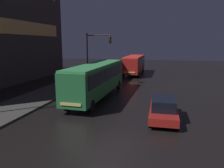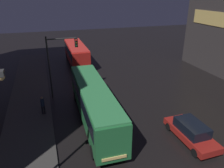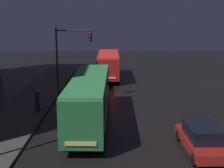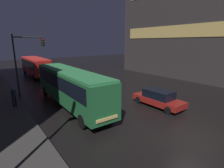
% 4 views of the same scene
% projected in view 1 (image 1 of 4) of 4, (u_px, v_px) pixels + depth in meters
% --- Properties ---
extents(ground_plane, '(120.00, 120.00, 0.00)m').
position_uv_depth(ground_plane, '(105.00, 147.00, 11.21)').
color(ground_plane, black).
extents(sidewalk_left, '(4.00, 48.00, 0.15)m').
position_uv_depth(sidewalk_left, '(48.00, 93.00, 22.82)').
color(sidewalk_left, '#3D3A38').
rests_on(sidewalk_left, ground).
extents(bus_near, '(2.61, 11.94, 3.30)m').
position_uv_depth(bus_near, '(97.00, 77.00, 20.99)').
color(bus_near, '#236B38').
rests_on(bus_near, ground).
extents(bus_far, '(2.60, 9.93, 3.09)m').
position_uv_depth(bus_far, '(134.00, 63.00, 36.99)').
color(bus_far, '#AD1E19').
rests_on(bus_far, ground).
extents(car_taxi, '(1.94, 4.73, 1.53)m').
position_uv_depth(car_taxi, '(163.00, 109.00, 15.16)').
color(car_taxi, maroon).
rests_on(car_taxi, ground).
extents(pedestrian_near, '(0.46, 0.46, 1.76)m').
position_uv_depth(pedestrian_near, '(68.00, 80.00, 24.38)').
color(pedestrian_near, black).
rests_on(pedestrian_near, sidewalk_left).
extents(traffic_light_main, '(3.16, 0.35, 6.48)m').
position_uv_depth(traffic_light_main, '(95.00, 50.00, 26.95)').
color(traffic_light_main, '#2D2D2D').
rests_on(traffic_light_main, ground).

